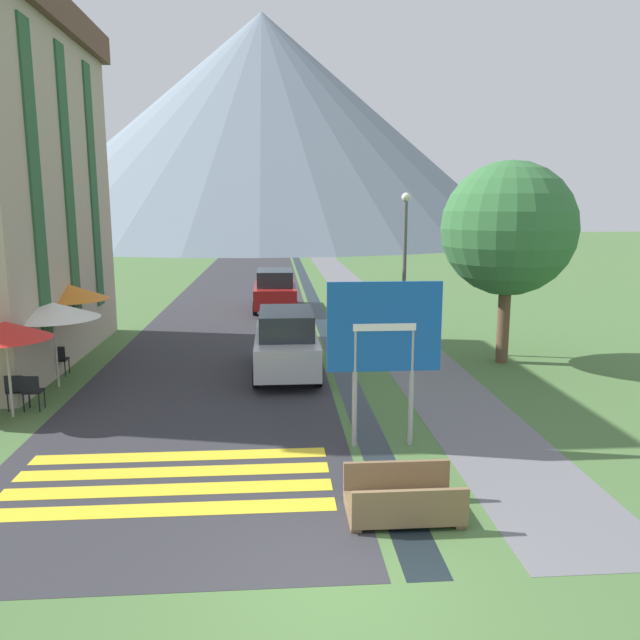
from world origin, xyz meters
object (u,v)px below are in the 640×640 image
at_px(road_sign, 384,339).
at_px(cafe_chair_near_left, 16,389).
at_px(cafe_chair_near_right, 32,390).
at_px(footbridge, 403,501).
at_px(cafe_umbrella_middle_white, 53,310).
at_px(parked_car_near, 286,342).
at_px(cafe_umbrella_rear_orange, 68,292).
at_px(tree_by_path, 508,229).
at_px(person_standing_terrace, 11,361).
at_px(parked_car_far, 275,290).
at_px(cafe_umbrella_front_red, 5,330).
at_px(streetlamp, 405,259).
at_px(cafe_chair_far_right, 59,358).

bearing_deg(road_sign, cafe_chair_near_left, 161.25).
distance_m(road_sign, cafe_chair_near_right, 8.21).
xyz_separation_m(footbridge, cafe_umbrella_middle_white, (-7.52, 7.37, 1.78)).
xyz_separation_m(cafe_chair_near_left, cafe_umbrella_middle_white, (0.30, 1.88, 1.50)).
relative_size(road_sign, parked_car_near, 0.75).
bearing_deg(cafe_chair_near_left, cafe_chair_near_right, 1.70).
relative_size(cafe_umbrella_rear_orange, tree_by_path, 0.40).
relative_size(parked_car_near, person_standing_terrace, 2.39).
bearing_deg(parked_car_far, cafe_umbrella_middle_white, -115.77).
bearing_deg(cafe_chair_near_right, parked_car_far, 64.76).
xyz_separation_m(cafe_umbrella_rear_orange, person_standing_terrace, (-0.19, -3.75, -1.12)).
distance_m(parked_car_far, cafe_umbrella_front_red, 15.20).
xyz_separation_m(road_sign, parked_car_near, (-1.77, 5.42, -1.23)).
bearing_deg(cafe_umbrella_rear_orange, cafe_chair_near_right, -84.19).
distance_m(cafe_chair_near_right, streetlamp, 11.20).
height_order(cafe_chair_near_right, cafe_chair_near_left, same).
xyz_separation_m(cafe_chair_near_right, streetlamp, (9.61, 5.19, 2.47)).
bearing_deg(cafe_chair_near_right, cafe_umbrella_rear_orange, 92.73).
xyz_separation_m(road_sign, footbridge, (-0.17, -2.78, -1.91)).
xyz_separation_m(road_sign, cafe_chair_near_right, (-7.61, 2.63, -1.63)).
relative_size(parked_car_near, cafe_umbrella_front_red, 1.99).
relative_size(cafe_umbrella_middle_white, tree_by_path, 0.39).
bearing_deg(cafe_umbrella_middle_white, person_standing_terrace, -111.28).
xyz_separation_m(footbridge, streetlamp, (2.17, 10.60, 2.76)).
xyz_separation_m(parked_car_far, cafe_chair_far_right, (-5.94, -10.61, -0.40)).
bearing_deg(cafe_chair_near_right, footbridge, -39.12).
height_order(cafe_chair_near_left, cafe_umbrella_rear_orange, cafe_umbrella_rear_orange).
bearing_deg(footbridge, person_standing_terrace, 143.54).
bearing_deg(road_sign, cafe_chair_far_right, 144.76).
bearing_deg(tree_by_path, cafe_chair_far_right, -177.16).
relative_size(footbridge, tree_by_path, 0.29).
height_order(cafe_chair_near_left, cafe_umbrella_front_red, cafe_umbrella_front_red).
relative_size(parked_car_far, tree_by_path, 0.75).
relative_size(cafe_chair_far_right, cafe_chair_near_right, 1.00).
relative_size(cafe_chair_near_right, cafe_umbrella_rear_orange, 0.36).
relative_size(cafe_chair_near_left, tree_by_path, 0.14).
bearing_deg(footbridge, cafe_umbrella_rear_orange, 129.05).
height_order(cafe_chair_far_right, cafe_umbrella_middle_white, cafe_umbrella_middle_white).
distance_m(cafe_umbrella_rear_orange, person_standing_terrace, 3.91).
bearing_deg(road_sign, parked_car_far, 97.20).
xyz_separation_m(cafe_chair_near_left, cafe_umbrella_front_red, (0.06, -0.43, 1.45)).
xyz_separation_m(road_sign, parked_car_far, (-2.06, 16.26, -1.23)).
relative_size(parked_car_far, cafe_umbrella_front_red, 2.06).
bearing_deg(cafe_umbrella_rear_orange, cafe_chair_near_left, -89.23).
relative_size(footbridge, parked_car_far, 0.38).
bearing_deg(road_sign, parked_car_near, 108.04).
bearing_deg(cafe_umbrella_front_red, tree_by_path, 17.57).
distance_m(footbridge, cafe_chair_near_left, 9.56).
bearing_deg(cafe_chair_far_right, cafe_chair_near_left, -112.52).
distance_m(footbridge, person_standing_terrace, 10.07).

